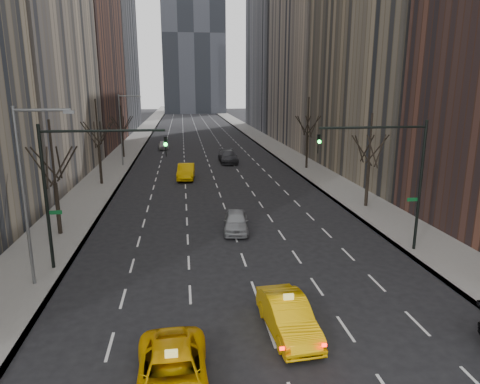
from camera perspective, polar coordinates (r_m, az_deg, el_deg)
name	(u,v)px	position (r m, az deg, el deg)	size (l,w,h in m)	color
sidewalk_left	(135,142)	(82.61, -13.84, 6.47)	(4.50, 320.00, 0.15)	slate
sidewalk_right	(264,140)	(83.60, 3.21, 6.93)	(4.50, 320.00, 0.15)	slate
bld_left_far	(66,12)	(80.52, -22.15, 21.39)	(14.00, 28.00, 44.00)	brown
bld_right_deep	(284,5)	(111.04, 5.92, 23.55)	(14.00, 30.00, 58.00)	slate
tree_lw_b	(55,183)	(31.40, -23.42, 1.10)	(3.36, 3.50, 7.82)	black
tree_lw_c	(99,147)	(46.72, -18.31, 5.75)	(3.36, 3.50, 8.74)	black
tree_lw_d	(122,133)	(64.43, -15.43, 7.55)	(3.36, 3.50, 7.36)	black
tree_rw_b	(369,164)	(37.41, 16.77, 3.53)	(3.36, 3.50, 7.82)	black
tree_rw_c	(307,137)	(54.10, 8.99, 7.28)	(3.36, 3.50, 8.74)	black
traffic_mast_left	(76,173)	(24.63, -20.98, 2.33)	(6.69, 0.39, 8.00)	black
traffic_mast_right	(396,165)	(27.01, 20.04, 3.34)	(6.69, 0.39, 8.00)	black
streetlight_near	(29,180)	(23.20, -26.26, 1.48)	(2.83, 0.22, 9.00)	slate
streetlight_far	(123,123)	(57.19, -15.31, 8.90)	(2.83, 0.22, 9.00)	slate
taxi_suv	(172,376)	(15.49, -9.00, -23.09)	(2.43, 5.27, 1.47)	#F0B005
taxi_sedan	(288,316)	(18.56, 6.41, -16.11)	(1.62, 4.63, 1.53)	#FFB905
silver_sedan_ahead	(236,221)	(30.47, -0.53, -3.93)	(1.72, 4.27, 1.45)	gray
far_taxi	(186,171)	(48.25, -7.20, 2.74)	(1.80, 5.16, 1.70)	#E7AB04
far_suv_grey	(228,157)	(58.44, -1.61, 4.74)	(2.31, 5.68, 1.65)	#303136
far_car_white	(163,145)	(72.50, -10.17, 6.18)	(1.63, 4.05, 1.38)	#BBBBBB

